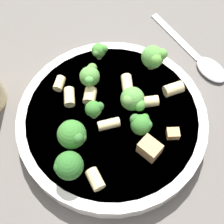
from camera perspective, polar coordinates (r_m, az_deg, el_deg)
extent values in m
plane|color=#5B5651|center=(0.46, 0.00, -2.39)|extent=(2.00, 2.00, 0.00)
cylinder|color=silver|center=(0.45, 0.00, -1.54)|extent=(0.27, 0.27, 0.03)
cylinder|color=white|center=(0.44, 0.00, -0.82)|extent=(0.24, 0.24, 0.01)
torus|color=silver|center=(0.44, 0.00, -0.76)|extent=(0.27, 0.27, 0.00)
cylinder|color=#93B766|center=(0.48, 7.20, 8.69)|extent=(0.01, 0.01, 0.01)
sphere|color=#569942|center=(0.47, 7.43, 9.97)|extent=(0.03, 0.03, 0.03)
sphere|color=#4A8743|center=(0.46, 7.60, 9.00)|extent=(0.02, 0.02, 0.02)
sphere|color=#599C3F|center=(0.46, 9.11, 10.43)|extent=(0.02, 0.02, 0.02)
sphere|color=#57963B|center=(0.46, 7.98, 9.38)|extent=(0.02, 0.02, 0.02)
cylinder|color=#9EC175|center=(0.42, -7.08, -5.18)|extent=(0.01, 0.01, 0.01)
sphere|color=#387A2D|center=(0.40, -7.37, -4.09)|extent=(0.04, 0.04, 0.04)
sphere|color=#37722E|center=(0.39, -6.42, -4.65)|extent=(0.02, 0.02, 0.02)
sphere|color=#376C2C|center=(0.40, -5.80, -4.57)|extent=(0.01, 0.01, 0.01)
cylinder|color=#84AD60|center=(0.44, 3.63, 1.27)|extent=(0.01, 0.01, 0.01)
sphere|color=#569942|center=(0.42, 3.76, 2.43)|extent=(0.03, 0.03, 0.03)
sphere|color=#4A9042|center=(0.42, 5.13, 2.03)|extent=(0.01, 0.01, 0.01)
sphere|color=#588B40|center=(0.41, 3.01, 2.05)|extent=(0.02, 0.02, 0.02)
sphere|color=#4F983B|center=(0.42, 5.01, 1.27)|extent=(0.02, 0.02, 0.02)
cylinder|color=#93B766|center=(0.40, -7.53, -10.57)|extent=(0.01, 0.01, 0.01)
sphere|color=#2D6B28|center=(0.38, -7.86, -9.68)|extent=(0.04, 0.04, 0.04)
sphere|color=#2C6924|center=(0.38, -9.47, -9.93)|extent=(0.02, 0.02, 0.02)
sphere|color=#275E25|center=(0.38, -8.19, -11.06)|extent=(0.01, 0.01, 0.01)
cylinder|color=#93B766|center=(0.42, 5.16, -3.19)|extent=(0.01, 0.01, 0.01)
sphere|color=#387A2D|center=(0.41, 5.31, -2.34)|extent=(0.03, 0.03, 0.03)
sphere|color=#347E28|center=(0.41, 6.01, -1.10)|extent=(0.01, 0.01, 0.01)
sphere|color=#316E2E|center=(0.41, 6.57, -2.35)|extent=(0.01, 0.01, 0.01)
sphere|color=#366E2E|center=(0.41, 4.30, -1.35)|extent=(0.01, 0.01, 0.01)
cylinder|color=#93B766|center=(0.46, -3.98, 5.38)|extent=(0.01, 0.01, 0.01)
sphere|color=#569942|center=(0.45, -4.10, 6.50)|extent=(0.03, 0.03, 0.03)
sphere|color=#4FA044|center=(0.44, -4.17, 5.79)|extent=(0.01, 0.01, 0.01)
sphere|color=#4F9A3A|center=(0.45, -4.07, 7.94)|extent=(0.01, 0.01, 0.01)
sphere|color=#588D3F|center=(0.45, -3.64, 8.03)|extent=(0.01, 0.01, 0.01)
cylinder|color=#9EC175|center=(0.43, -3.35, -0.32)|extent=(0.01, 0.01, 0.01)
sphere|color=#387A2D|center=(0.42, -3.44, 0.55)|extent=(0.02, 0.02, 0.02)
sphere|color=#2F6C2F|center=(0.42, -2.24, 1.06)|extent=(0.01, 0.01, 0.01)
sphere|color=#3A6A2B|center=(0.42, -2.58, 0.97)|extent=(0.01, 0.01, 0.01)
cylinder|color=#9EC175|center=(0.49, -2.39, 10.25)|extent=(0.01, 0.01, 0.01)
sphere|color=#478E38|center=(0.48, -2.44, 11.17)|extent=(0.02, 0.02, 0.02)
sphere|color=#467D36|center=(0.47, -2.92, 10.68)|extent=(0.01, 0.01, 0.01)
sphere|color=#438932|center=(0.48, -1.42, 11.50)|extent=(0.01, 0.01, 0.01)
cylinder|color=beige|center=(0.44, 7.10, 1.94)|extent=(0.03, 0.03, 0.02)
cylinder|color=beige|center=(0.45, -7.80, 2.74)|extent=(0.03, 0.03, 0.02)
cylinder|color=beige|center=(0.42, -0.60, -2.21)|extent=(0.03, 0.03, 0.01)
cylinder|color=beige|center=(0.44, -4.29, 2.72)|extent=(0.03, 0.03, 0.02)
cylinder|color=beige|center=(0.46, -9.61, 5.17)|extent=(0.02, 0.03, 0.01)
cylinder|color=beige|center=(0.46, 11.18, 4.16)|extent=(0.03, 0.03, 0.02)
cylinder|color=beige|center=(0.39, -3.07, -12.18)|extent=(0.03, 0.02, 0.02)
cylinder|color=beige|center=(0.46, 2.79, 5.03)|extent=(0.03, 0.03, 0.02)
cube|color=tan|center=(0.43, 11.07, -3.88)|extent=(0.02, 0.02, 0.01)
cube|color=tan|center=(0.41, 6.90, -6.65)|extent=(0.03, 0.02, 0.02)
cube|color=#B2B2B7|center=(0.57, 11.52, 13.52)|extent=(0.12, 0.04, 0.01)
ellipsoid|color=#B2B2B7|center=(0.54, 17.71, 7.39)|extent=(0.07, 0.05, 0.01)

